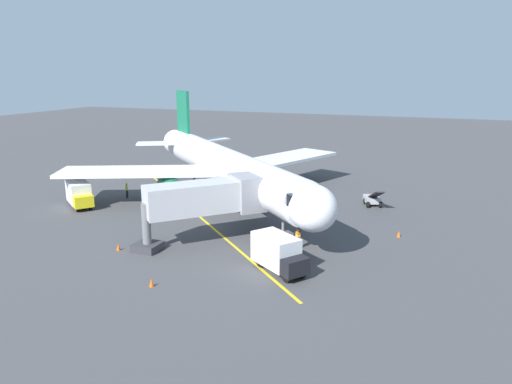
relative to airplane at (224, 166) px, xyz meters
The scene contains 14 objects.
ground_plane 4.56m from the airplane, 50.04° to the right, with size 220.00×220.00×0.00m, color #424244.
apron_lead_in_line 7.38m from the airplane, 91.87° to the left, with size 0.24×40.00×0.01m, color yellow.
airplane is the anchor object (origin of this frame).
jet_bridge 12.50m from the airplane, 110.54° to the left, with size 9.38×9.59×5.40m.
ground_crew_marshaller 16.43m from the airplane, 136.40° to the left, with size 0.46×0.46×1.71m.
ground_crew_wing_walker 11.82m from the airplane, 12.31° to the left, with size 0.42×0.47×1.71m.
ground_crew_loader 13.58m from the airplane, 144.54° to the left, with size 0.47×0.44×1.71m.
box_truck_near_nose 19.89m from the airplane, 126.33° to the left, with size 4.88×4.25×2.62m.
belt_loader_portside 16.37m from the airplane, 164.27° to the right, with size 2.75×4.70×2.32m.
box_truck_starboard_side 15.59m from the airplane, 29.12° to the left, with size 4.83×4.36×2.62m.
safety_cone_nose_left 20.07m from the airplane, 165.02° to the left, with size 0.32×0.32×0.55m, color #F2590F.
safety_cone_nose_right 11.54m from the airplane, behind, with size 0.32×0.32×0.55m, color #F2590F.
safety_cone_wing_port 17.10m from the airplane, 84.03° to the left, with size 0.32×0.32×0.55m, color #F2590F.
safety_cone_wing_starboard 22.16m from the airplane, 101.95° to the left, with size 0.32×0.32×0.55m, color #F2590F.
Camera 1 is at (-23.26, 48.18, 14.06)m, focal length 33.72 mm.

